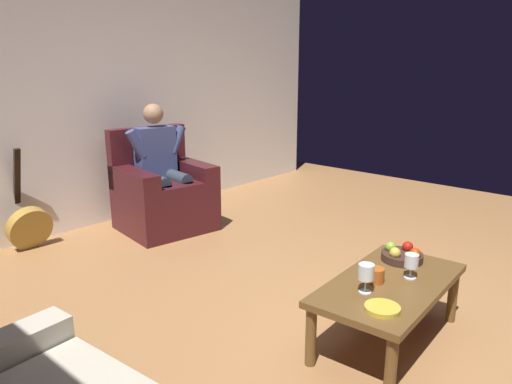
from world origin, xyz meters
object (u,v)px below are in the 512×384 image
wine_glass_far (411,262)px  armchair (163,195)px  coffee_table (389,290)px  fruit_bowl (402,255)px  person_seated (161,163)px  decorative_dish (382,308)px  wine_glass_near (366,273)px  candle_jar (376,275)px  guitar (29,224)px

wine_glass_far → armchair: bearing=-96.4°
armchair → coffee_table: 2.68m
wine_glass_far → fruit_bowl: (-0.21, -0.15, -0.06)m
person_seated → decorative_dish: bearing=83.9°
coffee_table → wine_glass_far: bearing=151.2°
person_seated → decorative_dish: (0.77, 2.77, -0.26)m
wine_glass_near → armchair: bearing=-103.9°
armchair → coffee_table: armchair is taller
wine_glass_near → fruit_bowl: bearing=-175.1°
person_seated → decorative_dish: person_seated is taller
candle_jar → decorative_dish: bearing=33.7°
armchair → guitar: 1.23m
person_seated → fruit_bowl: size_ratio=4.72×
coffee_table → fruit_bowl: (-0.34, -0.09, 0.09)m
wine_glass_near → decorative_dish: (0.12, 0.17, -0.10)m
decorative_dish → candle_jar: bearing=-146.3°
coffee_table → candle_jar: size_ratio=11.35×
armchair → wine_glass_near: size_ratio=5.96×
coffee_table → wine_glass_far: 0.21m
armchair → wine_glass_far: 2.73m
guitar → wine_glass_near: size_ratio=6.22×
coffee_table → fruit_bowl: size_ratio=4.18×
fruit_bowl → person_seated: bearing=-92.0°
candle_jar → coffee_table: bearing=136.6°
guitar → fruit_bowl: guitar is taller
armchair → fruit_bowl: (0.09, 2.56, 0.08)m
fruit_bowl → decorative_dish: 0.71m
coffee_table → guitar: guitar is taller
guitar → wine_glass_far: guitar is taller
person_seated → armchair: bearing=-90.0°
wine_glass_near → decorative_dish: size_ratio=0.91×
person_seated → fruit_bowl: bearing=97.4°
armchair → wine_glass_near: armchair is taller
guitar → wine_glass_far: bearing=104.9°
armchair → guitar: (1.14, -0.45, -0.11)m
person_seated → coffee_table: person_seated is taller
fruit_bowl → coffee_table: bearing=14.5°
armchair → guitar: guitar is taller
wine_glass_far → candle_jar: wine_glass_far is taller
guitar → wine_glass_near: guitar is taller
armchair → fruit_bowl: size_ratio=3.80×
guitar → candle_jar: (-0.66, 3.04, 0.20)m
guitar → fruit_bowl: bearing=109.3°
decorative_dish → candle_jar: size_ratio=1.91×
guitar → decorative_dish: 3.25m
wine_glass_near → wine_glass_far: (-0.34, 0.11, -0.01)m
armchair → decorative_dish: armchair is taller
wine_glass_near → guitar: bearing=-80.7°
person_seated → fruit_bowl: person_seated is taller
person_seated → guitar: 1.30m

